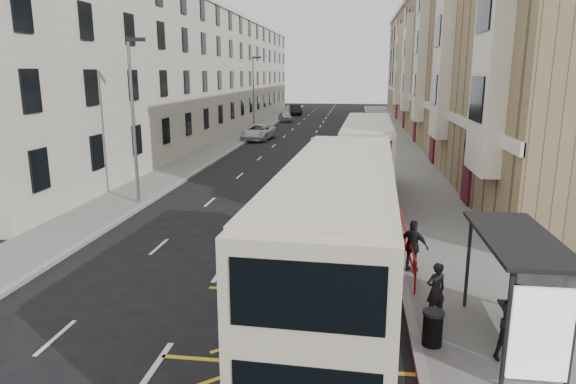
# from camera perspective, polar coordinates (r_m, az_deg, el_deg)

# --- Properties ---
(ground) EXTENTS (200.00, 200.00, 0.00)m
(ground) POSITION_cam_1_polar(r_m,az_deg,el_deg) (14.30, -11.59, -14.38)
(ground) COLOR black
(ground) RESTS_ON ground
(pavement_right) EXTENTS (4.00, 120.00, 0.15)m
(pavement_right) POSITION_cam_1_polar(r_m,az_deg,el_deg) (42.59, 12.33, 4.11)
(pavement_right) COLOR slate
(pavement_right) RESTS_ON ground
(pavement_left) EXTENTS (3.00, 120.00, 0.15)m
(pavement_left) POSITION_cam_1_polar(r_m,az_deg,el_deg) (44.07, -8.24, 4.58)
(pavement_left) COLOR slate
(pavement_left) RESTS_ON ground
(kerb_right) EXTENTS (0.25, 120.00, 0.15)m
(kerb_right) POSITION_cam_1_polar(r_m,az_deg,el_deg) (42.46, 9.64, 4.20)
(kerb_right) COLOR gray
(kerb_right) RESTS_ON ground
(kerb_left) EXTENTS (0.25, 120.00, 0.15)m
(kerb_left) POSITION_cam_1_polar(r_m,az_deg,el_deg) (43.68, -6.34, 4.56)
(kerb_left) COLOR gray
(kerb_left) RESTS_ON ground
(road_markings) EXTENTS (10.00, 110.00, 0.01)m
(road_markings) POSITION_cam_1_polar(r_m,az_deg,el_deg) (57.48, 3.12, 6.60)
(road_markings) COLOR silver
(road_markings) RESTS_ON ground
(terrace_right) EXTENTS (10.75, 79.00, 15.25)m
(terrace_right) POSITION_cam_1_polar(r_m,az_deg,el_deg) (58.27, 18.42, 13.46)
(terrace_right) COLOR #937855
(terrace_right) RESTS_ON ground
(terrace_left) EXTENTS (9.18, 79.00, 13.25)m
(terrace_left) POSITION_cam_1_polar(r_m,az_deg,el_deg) (60.13, -9.97, 12.94)
(terrace_left) COLOR beige
(terrace_left) RESTS_ON ground
(bus_shelter) EXTENTS (1.65, 4.25, 2.70)m
(bus_shelter) POSITION_cam_1_polar(r_m,az_deg,el_deg) (12.98, 25.03, -8.00)
(bus_shelter) COLOR black
(bus_shelter) RESTS_ON pavement_right
(guard_railing) EXTENTS (0.06, 6.56, 1.01)m
(guard_railing) POSITION_cam_1_polar(r_m,az_deg,el_deg) (18.67, 12.94, -4.93)
(guard_railing) COLOR red
(guard_railing) RESTS_ON pavement_right
(street_lamp_near) EXTENTS (0.93, 0.18, 8.00)m
(street_lamp_near) POSITION_cam_1_polar(r_m,az_deg,el_deg) (26.30, -16.78, 8.44)
(street_lamp_near) COLOR slate
(street_lamp_near) RESTS_ON pavement_left
(street_lamp_far) EXTENTS (0.93, 0.18, 8.00)m
(street_lamp_far) POSITION_cam_1_polar(r_m,az_deg,el_deg) (55.03, -3.81, 11.14)
(street_lamp_far) COLOR slate
(street_lamp_far) RESTS_ON pavement_left
(double_decker_front) EXTENTS (3.03, 11.24, 4.45)m
(double_decker_front) POSITION_cam_1_polar(r_m,az_deg,el_deg) (12.72, 5.52, -6.59)
(double_decker_front) COLOR beige
(double_decker_front) RESTS_ON ground
(double_decker_rear) EXTENTS (2.71, 10.53, 4.17)m
(double_decker_rear) POSITION_cam_1_polar(r_m,az_deg,el_deg) (26.72, 8.75, 3.48)
(double_decker_rear) COLOR beige
(double_decker_rear) RESTS_ON ground
(litter_bin) EXTENTS (0.53, 0.53, 0.87)m
(litter_bin) POSITION_cam_1_polar(r_m,az_deg,el_deg) (13.13, 15.78, -14.30)
(litter_bin) COLOR black
(litter_bin) RESTS_ON pavement_right
(pedestrian_near) EXTENTS (0.67, 0.58, 1.55)m
(pedestrian_near) POSITION_cam_1_polar(r_m,az_deg,el_deg) (14.35, 16.10, -10.46)
(pedestrian_near) COLOR black
(pedestrian_near) RESTS_ON pavement_right
(pedestrian_mid) EXTENTS (1.05, 0.92, 1.82)m
(pedestrian_mid) POSITION_cam_1_polar(r_m,az_deg,el_deg) (12.94, 24.03, -13.16)
(pedestrian_mid) COLOR black
(pedestrian_mid) RESTS_ON pavement_right
(pedestrian_far) EXTENTS (1.11, 0.84, 1.75)m
(pedestrian_far) POSITION_cam_1_polar(r_m,az_deg,el_deg) (17.28, 13.72, -5.88)
(pedestrian_far) COLOR black
(pedestrian_far) RESTS_ON pavement_right
(white_van) EXTENTS (3.09, 5.74, 1.53)m
(white_van) POSITION_cam_1_polar(r_m,az_deg,el_deg) (51.25, -3.33, 6.66)
(white_van) COLOR silver
(white_van) RESTS_ON ground
(car_silver) EXTENTS (2.64, 4.16, 1.32)m
(car_silver) POSITION_cam_1_polar(r_m,az_deg,el_deg) (70.77, -0.30, 8.39)
(car_silver) COLOR #AAACB3
(car_silver) RESTS_ON ground
(car_dark) EXTENTS (2.64, 5.12, 1.61)m
(car_dark) POSITION_cam_1_polar(r_m,az_deg,el_deg) (81.99, 0.80, 9.14)
(car_dark) COLOR black
(car_dark) RESTS_ON ground
(car_red) EXTENTS (2.77, 4.70, 1.28)m
(car_red) POSITION_cam_1_polar(r_m,az_deg,el_deg) (71.76, 8.23, 8.30)
(car_red) COLOR #9B160D
(car_red) RESTS_ON ground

